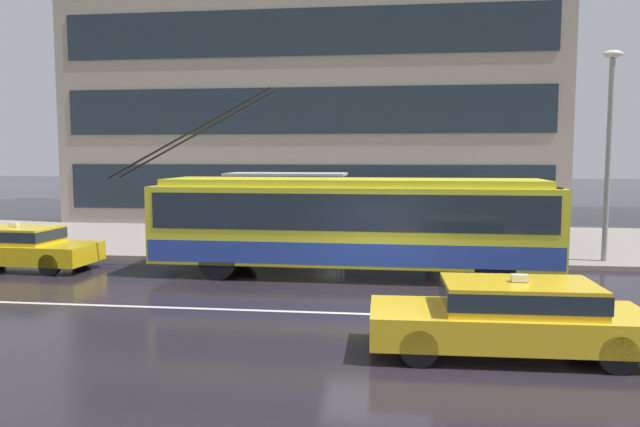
{
  "coord_description": "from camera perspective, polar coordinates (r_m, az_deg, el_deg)",
  "views": [
    {
      "loc": [
        0.43,
        -14.0,
        3.39
      ],
      "look_at": [
        -1.82,
        3.77,
        1.68
      ],
      "focal_mm": 34.16,
      "sensor_mm": 36.0,
      "label": 1
    }
  ],
  "objects": [
    {
      "name": "bus_shelter",
      "position": [
        20.6,
        -3.01,
        2.04
      ],
      "size": [
        3.94,
        1.88,
        2.67
      ],
      "color": "gray",
      "rests_on": "sidewalk_slab"
    },
    {
      "name": "trolleybus",
      "position": [
        17.16,
        3.04,
        -0.81
      ],
      "size": [
        12.68,
        2.71,
        5.28
      ],
      "color": "yellow",
      "rests_on": "ground_plane"
    },
    {
      "name": "street_lamp",
      "position": [
        20.57,
        25.47,
        6.47
      ],
      "size": [
        0.6,
        0.32,
        6.4
      ],
      "color": "gray",
      "rests_on": "sidewalk_slab"
    },
    {
      "name": "lane_centre_line",
      "position": [
        13.25,
        5.2,
        -9.38
      ],
      "size": [
        72.0,
        0.14,
        0.01
      ],
      "primitive_type": "cube",
      "color": "silver",
      "rests_on": "ground_plane"
    },
    {
      "name": "ground_plane",
      "position": [
        14.41,
        5.37,
        -8.17
      ],
      "size": [
        160.0,
        160.0,
        0.0
      ],
      "primitive_type": "plane",
      "color": "#251F28"
    },
    {
      "name": "sidewalk_slab",
      "position": [
        23.85,
        6.14,
        -2.58
      ],
      "size": [
        80.0,
        10.0,
        0.14
      ],
      "primitive_type": "cube",
      "color": "gray",
      "rests_on": "ground_plane"
    },
    {
      "name": "pedestrian_approaching_curb",
      "position": [
        21.03,
        12.69,
        0.84
      ],
      "size": [
        1.34,
        1.34,
        2.02
      ],
      "color": "navy",
      "rests_on": "sidewalk_slab"
    },
    {
      "name": "pedestrian_at_shelter",
      "position": [
        21.61,
        10.41,
        0.95
      ],
      "size": [
        1.32,
        1.32,
        1.95
      ],
      "color": "navy",
      "rests_on": "sidewalk_slab"
    },
    {
      "name": "taxi_oncoming_near",
      "position": [
        10.96,
        17.51,
        -9.0
      ],
      "size": [
        4.67,
        1.84,
        1.39
      ],
      "color": "yellow",
      "rests_on": "ground_plane"
    },
    {
      "name": "taxi_queued_behind_bus",
      "position": [
        20.33,
        -26.43,
        -2.72
      ],
      "size": [
        4.62,
        2.02,
        1.39
      ],
      "color": "yellow",
      "rests_on": "ground_plane"
    }
  ]
}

